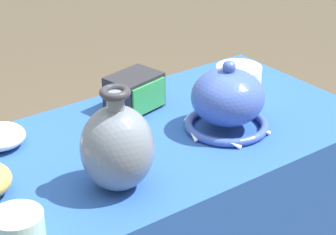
% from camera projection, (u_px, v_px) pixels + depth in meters
% --- Properties ---
extents(display_table, '(1.20, 0.60, 0.77)m').
position_uv_depth(display_table, '(152.00, 174.00, 1.70)').
color(display_table, olive).
rests_on(display_table, ground_plane).
extents(vase_tall_bulbous, '(0.16, 0.16, 0.24)m').
position_uv_depth(vase_tall_bulbous, '(117.00, 147.00, 1.43)').
color(vase_tall_bulbous, slate).
rests_on(vase_tall_bulbous, display_table).
extents(vase_dome_bell, '(0.23, 0.22, 0.19)m').
position_uv_depth(vase_dome_bell, '(227.00, 102.00, 1.69)').
color(vase_dome_bell, '#3851A8').
rests_on(vase_dome_bell, display_table).
extents(mosaic_tile_box, '(0.16, 0.14, 0.10)m').
position_uv_depth(mosaic_tile_box, '(135.00, 92.00, 1.81)').
color(mosaic_tile_box, '#232328').
rests_on(mosaic_tile_box, display_table).
extents(pot_squat_porcelain, '(0.14, 0.14, 0.07)m').
position_uv_depth(pot_squat_porcelain, '(238.00, 78.00, 1.93)').
color(pot_squat_porcelain, white).
rests_on(pot_squat_porcelain, display_table).
extents(bowl_shallow_ivory, '(0.13, 0.13, 0.05)m').
position_uv_depth(bowl_shallow_ivory, '(0.00, 136.00, 1.63)').
color(bowl_shallow_ivory, white).
rests_on(bowl_shallow_ivory, display_table).
extents(pot_squat_celadon, '(0.11, 0.11, 0.06)m').
position_uv_depth(pot_squat_celadon, '(18.00, 227.00, 1.28)').
color(pot_squat_celadon, '#A8CCB7').
rests_on(pot_squat_celadon, display_table).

